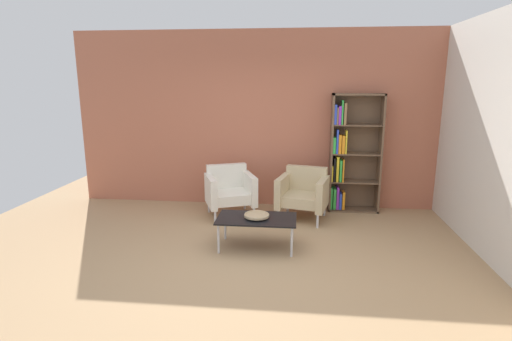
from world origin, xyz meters
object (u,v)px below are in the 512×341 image
at_px(coffee_table_low, 257,220).
at_px(armchair_spare_guest, 230,190).
at_px(bookshelf_tall, 350,155).
at_px(armchair_corner_red, 303,192).
at_px(decorative_bowl, 257,215).

height_order(coffee_table_low, armchair_spare_guest, armchair_spare_guest).
distance_m(bookshelf_tall, armchair_spare_guest, 2.01).
distance_m(coffee_table_low, armchair_corner_red, 1.33).
relative_size(coffee_table_low, decorative_bowl, 3.12).
bearing_deg(armchair_corner_red, coffee_table_low, -103.38).
distance_m(bookshelf_tall, decorative_bowl, 2.20).
bearing_deg(decorative_bowl, armchair_spare_guest, 114.67).
height_order(bookshelf_tall, armchair_corner_red, bookshelf_tall).
relative_size(bookshelf_tall, armchair_corner_red, 2.26).
bearing_deg(coffee_table_low, decorative_bowl, 82.87).
height_order(decorative_bowl, armchair_spare_guest, armchair_spare_guest).
bearing_deg(decorative_bowl, bookshelf_tall, 51.78).
xyz_separation_m(bookshelf_tall, armchair_spare_guest, (-1.88, -0.47, -0.51)).
bearing_deg(bookshelf_tall, armchair_corner_red, -146.00).
distance_m(bookshelf_tall, coffee_table_low, 2.21).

